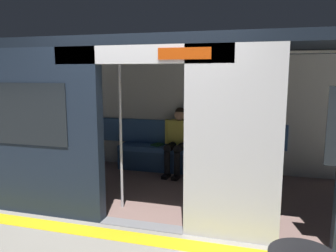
{
  "coord_description": "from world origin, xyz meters",
  "views": [
    {
      "loc": [
        -1.3,
        3.48,
        1.8
      ],
      "look_at": [
        0.04,
        -1.24,
        1.01
      ],
      "focal_mm": 35.49,
      "sensor_mm": 36.0,
      "label": 1
    }
  ],
  "objects_px": {
    "train_car": "(165,95)",
    "handbag": "(204,144)",
    "grab_pole_door": "(121,132)",
    "bench_seat": "(185,154)",
    "grab_pole_far": "(190,134)",
    "person_seated": "(178,136)",
    "book": "(157,145)"
  },
  "relations": [
    {
      "from": "train_car",
      "to": "handbag",
      "type": "xyz_separation_m",
      "value": [
        -0.41,
        -1.06,
        -0.93
      ]
    },
    {
      "from": "grab_pole_door",
      "to": "handbag",
      "type": "bearing_deg",
      "value": -113.39
    },
    {
      "from": "train_car",
      "to": "handbag",
      "type": "distance_m",
      "value": 1.47
    },
    {
      "from": "train_car",
      "to": "grab_pole_door",
      "type": "relative_size",
      "value": 3.09
    },
    {
      "from": "bench_seat",
      "to": "grab_pole_far",
      "type": "bearing_deg",
      "value": 104.99
    },
    {
      "from": "train_car",
      "to": "grab_pole_far",
      "type": "xyz_separation_m",
      "value": [
        -0.52,
        0.68,
        -0.43
      ]
    },
    {
      "from": "person_seated",
      "to": "grab_pole_far",
      "type": "height_order",
      "value": "grab_pole_far"
    },
    {
      "from": "grab_pole_door",
      "to": "person_seated",
      "type": "bearing_deg",
      "value": -101.34
    },
    {
      "from": "person_seated",
      "to": "book",
      "type": "relative_size",
      "value": 5.38
    },
    {
      "from": "bench_seat",
      "to": "book",
      "type": "xyz_separation_m",
      "value": [
        0.54,
        -0.08,
        0.12
      ]
    },
    {
      "from": "train_car",
      "to": "grab_pole_door",
      "type": "xyz_separation_m",
      "value": [
        0.38,
        0.76,
        -0.43
      ]
    },
    {
      "from": "bench_seat",
      "to": "person_seated",
      "type": "relative_size",
      "value": 2.1
    },
    {
      "from": "person_seated",
      "to": "grab_pole_far",
      "type": "xyz_separation_m",
      "value": [
        -0.56,
        1.63,
        0.36
      ]
    },
    {
      "from": "book",
      "to": "grab_pole_door",
      "type": "xyz_separation_m",
      "value": [
        -0.09,
        1.85,
        0.57
      ]
    },
    {
      "from": "person_seated",
      "to": "grab_pole_door",
      "type": "distance_m",
      "value": 1.79
    },
    {
      "from": "bench_seat",
      "to": "grab_pole_far",
      "type": "xyz_separation_m",
      "value": [
        -0.45,
        1.69,
        0.69
      ]
    },
    {
      "from": "grab_pole_door",
      "to": "train_car",
      "type": "bearing_deg",
      "value": -116.62
    },
    {
      "from": "grab_pole_door",
      "to": "grab_pole_far",
      "type": "relative_size",
      "value": 1.0
    },
    {
      "from": "handbag",
      "to": "book",
      "type": "xyz_separation_m",
      "value": [
        0.88,
        -0.03,
        -0.07
      ]
    },
    {
      "from": "grab_pole_far",
      "to": "bench_seat",
      "type": "bearing_deg",
      "value": -75.01
    },
    {
      "from": "grab_pole_door",
      "to": "bench_seat",
      "type": "bearing_deg",
      "value": -104.3
    },
    {
      "from": "handbag",
      "to": "book",
      "type": "distance_m",
      "value": 0.88
    },
    {
      "from": "bench_seat",
      "to": "handbag",
      "type": "height_order",
      "value": "handbag"
    },
    {
      "from": "train_car",
      "to": "bench_seat",
      "type": "relative_size",
      "value": 2.57
    },
    {
      "from": "bench_seat",
      "to": "train_car",
      "type": "bearing_deg",
      "value": 86.01
    },
    {
      "from": "person_seated",
      "to": "grab_pole_door",
      "type": "xyz_separation_m",
      "value": [
        0.34,
        1.72,
        0.36
      ]
    },
    {
      "from": "handbag",
      "to": "grab_pole_door",
      "type": "distance_m",
      "value": 2.04
    },
    {
      "from": "bench_seat",
      "to": "grab_pole_far",
      "type": "distance_m",
      "value": 1.88
    },
    {
      "from": "bench_seat",
      "to": "grab_pole_door",
      "type": "relative_size",
      "value": 1.2
    },
    {
      "from": "bench_seat",
      "to": "grab_pole_door",
      "type": "height_order",
      "value": "grab_pole_door"
    },
    {
      "from": "book",
      "to": "grab_pole_far",
      "type": "xyz_separation_m",
      "value": [
        -0.99,
        1.76,
        0.57
      ]
    },
    {
      "from": "person_seated",
      "to": "grab_pole_far",
      "type": "bearing_deg",
      "value": 108.87
    }
  ]
}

